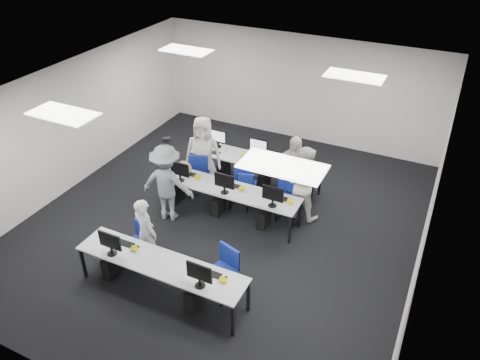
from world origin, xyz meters
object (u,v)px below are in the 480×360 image
at_px(chair_5, 201,176).
at_px(student_2, 203,153).
at_px(chair_3, 241,195).
at_px(chair_1, 222,280).
at_px(student_0, 146,232).
at_px(chair_2, 192,181).
at_px(student_3, 293,173).
at_px(chair_4, 290,208).
at_px(student_1, 303,183).
at_px(chair_7, 287,196).
at_px(photographer, 167,183).
at_px(desk_mid, 229,190).
at_px(desk_front, 161,265).
at_px(chair_0, 137,251).
at_px(chair_6, 247,191).

bearing_deg(chair_5, student_2, 44.17).
xyz_separation_m(chair_3, chair_5, (-1.23, 0.29, 0.02)).
distance_m(chair_1, chair_5, 3.59).
bearing_deg(student_0, chair_2, -62.29).
xyz_separation_m(student_2, student_3, (2.23, 0.07, -0.00)).
relative_size(chair_3, chair_4, 0.95).
bearing_deg(student_1, chair_7, -17.82).
bearing_deg(chair_4, student_0, -118.17).
bearing_deg(chair_3, photographer, -150.29).
bearing_deg(chair_5, student_1, -19.65).
distance_m(chair_1, photographer, 2.68).
xyz_separation_m(desk_mid, photographer, (-1.17, -0.60, 0.21)).
xyz_separation_m(chair_2, student_0, (0.52, -2.54, 0.46)).
xyz_separation_m(desk_front, chair_3, (0.07, 3.08, -0.40)).
height_order(student_3, photographer, student_3).
xyz_separation_m(chair_1, chair_7, (0.06, 3.04, -0.02)).
bearing_deg(chair_4, chair_7, 129.57).
xyz_separation_m(chair_3, student_3, (1.05, 0.46, 0.62)).
height_order(chair_0, chair_7, chair_7).
xyz_separation_m(chair_5, photographer, (-0.01, -1.38, 0.58)).
height_order(chair_7, student_1, student_1).
bearing_deg(desk_mid, chair_1, -65.85).
relative_size(chair_2, student_1, 0.51).
bearing_deg(student_3, photographer, -148.24).
relative_size(desk_mid, chair_7, 3.60).
xyz_separation_m(chair_7, student_2, (-2.12, -0.04, 0.63)).
xyz_separation_m(chair_5, chair_6, (1.26, -0.05, -0.05)).
relative_size(student_2, photographer, 1.02).
height_order(chair_0, chair_5, chair_5).
height_order(desk_mid, chair_4, chair_4).
xyz_separation_m(chair_0, chair_3, (0.99, 2.60, 0.01)).
xyz_separation_m(desk_mid, student_0, (-0.71, -2.03, 0.06)).
bearing_deg(student_1, chair_1, 86.56).
xyz_separation_m(student_1, student_2, (-2.54, 0.14, 0.05)).
xyz_separation_m(chair_2, student_1, (2.67, 0.22, 0.58)).
height_order(chair_4, photographer, photographer).
distance_m(desk_mid, photographer, 1.33).
xyz_separation_m(chair_3, chair_4, (1.19, -0.00, 0.02)).
bearing_deg(chair_4, desk_mid, -149.07).
height_order(desk_mid, student_1, student_1).
bearing_deg(student_0, student_3, -105.59).
distance_m(chair_7, student_3, 0.63).
height_order(chair_0, student_1, student_1).
distance_m(chair_2, chair_7, 2.29).
bearing_deg(desk_front, desk_mid, 90.00).
bearing_deg(chair_2, student_3, 31.28).
xyz_separation_m(chair_0, chair_6, (1.02, 2.84, -0.01)).
height_order(chair_4, chair_6, chair_4).
xyz_separation_m(desk_front, chair_0, (-0.92, 0.49, -0.41)).
relative_size(desk_mid, chair_0, 3.71).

